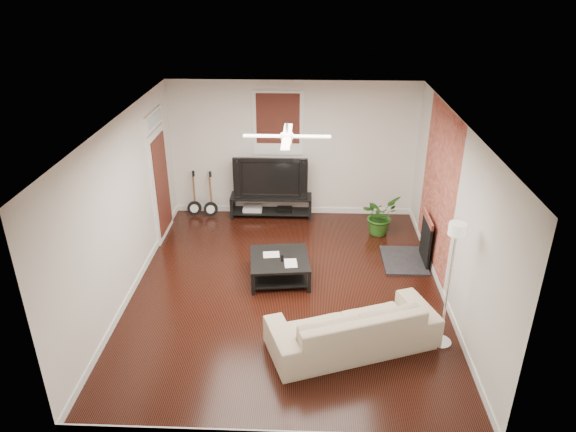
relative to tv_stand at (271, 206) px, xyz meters
name	(u,v)px	position (x,y,z in m)	size (l,w,h in m)	color
room	(287,213)	(0.44, -2.78, 1.16)	(5.01, 6.01, 2.81)	black
brick_accent	(438,190)	(2.93, -1.78, 1.16)	(0.02, 2.20, 2.80)	#9A3F31
fireplace	(415,239)	(2.64, -1.78, 0.22)	(0.80, 1.10, 0.92)	black
window_back	(278,123)	(0.14, 0.19, 1.71)	(1.00, 0.06, 1.30)	#33120E
door_left	(160,174)	(-2.02, -0.88, 1.01)	(0.08, 1.00, 2.50)	white
tv_stand	(271,206)	(0.00, 0.00, 0.00)	(1.68, 0.45, 0.47)	black
tv	(271,176)	(0.00, 0.02, 0.67)	(1.51, 0.20, 0.87)	black
coffee_table	(280,268)	(0.31, -2.43, -0.03)	(0.96, 0.96, 0.40)	black
sofa	(353,326)	(1.40, -4.13, 0.10)	(2.31, 0.90, 0.67)	tan
floor_lamp	(448,286)	(2.64, -4.03, 0.71)	(0.31, 0.31, 1.89)	white
potted_plant	(380,215)	(2.17, -0.69, 0.15)	(0.70, 0.61, 0.78)	#255719
guitar_left	(193,195)	(-1.62, -0.03, 0.24)	(0.30, 0.21, 0.96)	black
guitar_right	(210,195)	(-1.27, -0.06, 0.24)	(0.30, 0.21, 0.96)	black
ceiling_fan	(287,136)	(0.44, -2.78, 2.36)	(1.24, 1.24, 0.32)	white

